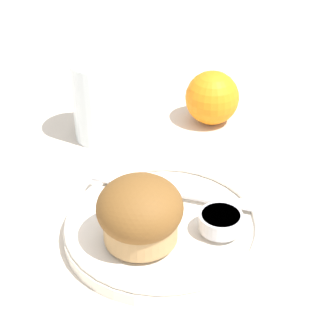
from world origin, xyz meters
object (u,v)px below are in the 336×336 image
(muffin, at_px, (140,213))
(butter_knife, at_px, (172,190))
(juice_glass, at_px, (101,100))
(orange_fruit, at_px, (212,98))

(muffin, xyz_separation_m, butter_knife, (0.04, 0.07, -0.03))
(muffin, bearing_deg, juice_glass, 96.30)
(orange_fruit, bearing_deg, muffin, -116.58)
(juice_glass, bearing_deg, muffin, -83.70)
(muffin, xyz_separation_m, juice_glass, (-0.03, 0.24, 0.00))
(orange_fruit, bearing_deg, butter_knife, -114.72)
(orange_fruit, relative_size, juice_glass, 0.69)
(butter_knife, distance_m, orange_fruit, 0.21)
(muffin, bearing_deg, orange_fruit, 63.42)
(muffin, distance_m, butter_knife, 0.09)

